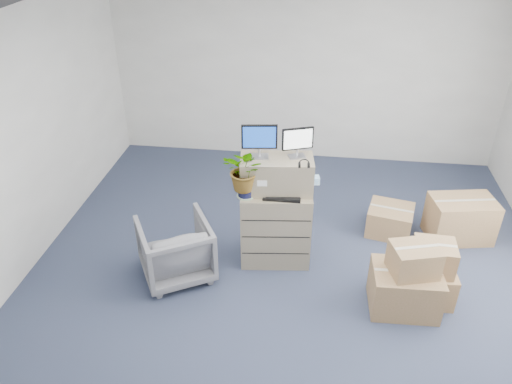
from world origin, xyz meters
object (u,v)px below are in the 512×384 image
Objects in this scene: monitor_left at (259,139)px; monitor_right at (298,141)px; filing_cabinet_lower at (275,226)px; water_bottle at (282,182)px; keyboard at (282,197)px; office_chair at (175,247)px; potted_plant at (246,175)px.

monitor_right is at bearing 0.57° from monitor_left.
water_bottle is (0.06, 0.05, 0.57)m from filing_cabinet_lower.
keyboard is (0.27, -0.17, -0.60)m from monitor_left.
monitor_left is at bearing 160.10° from filing_cabinet_lower.
filing_cabinet_lower is 1.17m from office_chair.
filing_cabinet_lower is 0.50m from keyboard.
filing_cabinet_lower is at bearing -172.98° from monitor_right.
monitor_right is at bearing 20.79° from filing_cabinet_lower.
water_bottle is 1.40m from office_chair.
monitor_left is (-0.20, 0.05, 1.07)m from filing_cabinet_lower.
potted_plant is (-0.13, -0.18, -0.34)m from monitor_left.
potted_plant is at bearing 172.67° from office_chair.
water_bottle is at bearing 26.13° from potted_plant.
filing_cabinet_lower reaches higher than office_chair.
filing_cabinet_lower is 4.52× the size of water_bottle.
water_bottle is 0.34× the size of potted_plant.
filing_cabinet_lower is at bearing 120.63° from keyboard.
filing_cabinet_lower is 1.20× the size of office_chair.
office_chair is at bearing -164.70° from keyboard.
monitor_right reaches higher than keyboard.
monitor_right is 0.67m from potted_plant.
potted_plant is at bearing -175.79° from monitor_right.
potted_plant is at bearing -163.87° from filing_cabinet_lower.
office_chair is at bearing -156.57° from water_bottle.
monitor_left reaches higher than potted_plant.
water_bottle is 0.46m from potted_plant.
office_chair is at bearing -164.24° from filing_cabinet_lower.
keyboard is at bearing 166.06° from office_chair.
monitor_left is 0.50× the size of office_chair.
monitor_left is 0.68m from keyboard.
monitor_left is 1.87× the size of water_bottle.
water_bottle is (-0.15, -0.05, -0.49)m from monitor_right.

